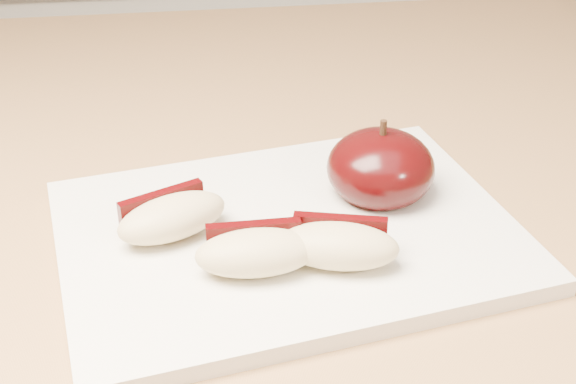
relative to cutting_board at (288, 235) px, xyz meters
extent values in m
cube|color=silver|center=(0.02, 0.83, -0.46)|extent=(2.40, 0.60, 0.90)
cube|color=#A07745|center=(0.02, 0.13, -0.03)|extent=(1.64, 0.64, 0.04)
cube|color=silver|center=(0.00, 0.00, 0.00)|extent=(0.30, 0.24, 0.01)
ellipsoid|color=black|center=(0.06, 0.03, 0.02)|extent=(0.07, 0.07, 0.05)
cylinder|color=black|center=(0.06, 0.03, 0.05)|extent=(0.00, 0.00, 0.01)
ellipsoid|color=tan|center=(-0.07, 0.00, 0.02)|extent=(0.08, 0.06, 0.02)
cube|color=black|center=(-0.07, 0.01, 0.02)|extent=(0.05, 0.03, 0.02)
ellipsoid|color=tan|center=(-0.02, -0.04, 0.02)|extent=(0.07, 0.03, 0.02)
cube|color=black|center=(-0.02, -0.03, 0.02)|extent=(0.05, 0.01, 0.02)
ellipsoid|color=tan|center=(0.02, -0.04, 0.02)|extent=(0.07, 0.05, 0.02)
cube|color=black|center=(0.03, -0.03, 0.02)|extent=(0.05, 0.02, 0.02)
camera|label=1|loc=(-0.05, -0.40, 0.28)|focal=50.00mm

